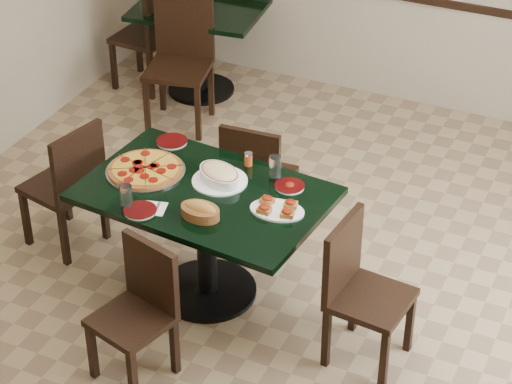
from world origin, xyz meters
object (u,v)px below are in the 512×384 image
at_px(main_table, 206,217).
at_px(chair_near, 140,305).
at_px(back_chair_near, 181,54).
at_px(bread_basket, 200,211).
at_px(pepperoni_pizza, 145,169).
at_px(chair_far, 256,175).
at_px(chair_right, 358,285).
at_px(back_chair_left, 151,31).
at_px(back_table, 199,33).
at_px(lasagna_casserole, 220,175).
at_px(bruschetta_platter, 277,208).
at_px(chair_left, 69,181).

relative_size(main_table, chair_near, 1.82).
bearing_deg(back_chair_near, chair_near, -78.74).
xyz_separation_m(main_table, back_chair_near, (-1.17, 1.87, -0.00)).
xyz_separation_m(main_table, bread_basket, (0.10, -0.24, 0.22)).
xyz_separation_m(back_chair_near, pepperoni_pizza, (0.76, -1.83, 0.20)).
bearing_deg(back_chair_near, chair_far, -57.85).
relative_size(chair_right, back_chair_left, 0.95).
height_order(main_table, back_table, same).
bearing_deg(chair_far, chair_right, 137.55).
distance_m(back_chair_left, bread_basket, 3.05).
bearing_deg(chair_right, lasagna_casserole, 80.87).
relative_size(chair_near, back_chair_left, 0.88).
height_order(pepperoni_pizza, bread_basket, bread_basket).
relative_size(back_table, lasagna_casserole, 3.11).
relative_size(back_table, bread_basket, 4.49).
xyz_separation_m(back_table, bread_basket, (1.36, -2.59, 0.27)).
bearing_deg(chair_right, pepperoni_pizza, 88.93).
bearing_deg(bruschetta_platter, chair_far, 117.90).
xyz_separation_m(chair_far, chair_left, (-1.03, -0.59, 0.02)).
bearing_deg(bruschetta_platter, back_chair_near, 125.65).
height_order(back_chair_near, back_chair_left, back_chair_near).
xyz_separation_m(chair_far, back_chair_left, (-1.67, 1.58, 0.04)).
bearing_deg(pepperoni_pizza, back_chair_near, 112.49).
bearing_deg(bruschetta_platter, main_table, 173.08).
height_order(chair_near, bruschetta_platter, chair_near).
distance_m(pepperoni_pizza, lasagna_casserole, 0.46).
bearing_deg(back_chair_left, bread_basket, 39.36).
distance_m(back_chair_near, pepperoni_pizza, 1.99).
height_order(lasagna_casserole, bruschetta_platter, lasagna_casserole).
xyz_separation_m(chair_near, lasagna_casserole, (0.06, 0.86, 0.35)).
bearing_deg(back_table, back_chair_left, -170.93).
bearing_deg(chair_far, pepperoni_pizza, 51.98).
relative_size(back_chair_near, lasagna_casserole, 2.86).
bearing_deg(lasagna_casserole, back_chair_near, 151.79).
distance_m(main_table, chair_far, 0.67).
distance_m(pepperoni_pizza, bread_basket, 0.58).
xyz_separation_m(pepperoni_pizza, bruschetta_platter, (0.88, -0.05, 0.01)).
xyz_separation_m(back_chair_left, pepperoni_pizza, (1.24, -2.21, 0.25)).
distance_m(chair_far, bread_basket, 0.96).
relative_size(back_table, pepperoni_pizza, 2.28).
distance_m(chair_left, bruschetta_platter, 1.50).
bearing_deg(back_chair_near, chair_left, -97.33).
height_order(back_chair_near, lasagna_casserole, back_chair_near).
height_order(pepperoni_pizza, bruschetta_platter, bruschetta_platter).
distance_m(main_table, chair_right, 1.02).
distance_m(chair_right, back_chair_left, 3.56).
bearing_deg(back_chair_near, bread_basket, -71.52).
bearing_deg(back_chair_near, back_table, 88.37).
xyz_separation_m(chair_near, chair_left, (-0.99, 0.81, 0.05)).
height_order(chair_near, chair_right, chair_right).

